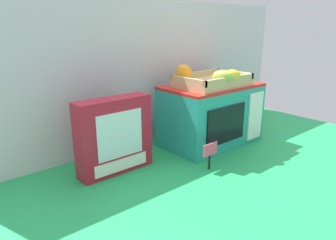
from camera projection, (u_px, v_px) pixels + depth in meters
name	position (u px, v px, depth m)	size (l,w,h in m)	color
ground_plane	(188.00, 151.00, 1.30)	(1.70, 1.70, 0.00)	#219E54
display_back_panel	(154.00, 73.00, 1.38)	(1.61, 0.03, 0.61)	silver
toy_microwave	(211.00, 114.00, 1.37)	(0.43, 0.26, 0.26)	teal
food_groups_crate	(211.00, 80.00, 1.28)	(0.30, 0.22, 0.09)	tan
cookie_set_box	(115.00, 136.00, 1.09)	(0.27, 0.08, 0.27)	#B2192D
price_sign	(210.00, 152.00, 1.12)	(0.07, 0.01, 0.10)	black
loose_toy_apple	(255.00, 121.00, 1.59)	(0.07, 0.07, 0.07)	red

